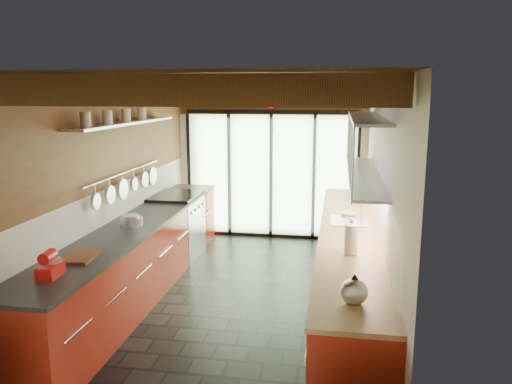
% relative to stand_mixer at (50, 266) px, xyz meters
% --- Properties ---
extents(ground, '(5.50, 5.50, 0.00)m').
position_rel_stand_mixer_xyz_m(ground, '(1.27, 1.90, -1.01)').
color(ground, black).
rests_on(ground, ground).
extents(room_shell, '(5.50, 5.50, 5.50)m').
position_rel_stand_mixer_xyz_m(room_shell, '(1.27, 1.90, 0.64)').
color(room_shell, silver).
rests_on(room_shell, ground).
extents(ceiling_beams, '(3.14, 5.06, 4.90)m').
position_rel_stand_mixer_xyz_m(ceiling_beams, '(1.27, 2.28, 1.45)').
color(ceiling_beams, '#593316').
rests_on(ceiling_beams, ground).
extents(glass_door, '(2.95, 0.10, 2.90)m').
position_rel_stand_mixer_xyz_m(glass_door, '(1.27, 4.59, 0.65)').
color(glass_door, '#C6EAAD').
rests_on(glass_door, ground).
extents(left_counter, '(0.68, 5.00, 0.92)m').
position_rel_stand_mixer_xyz_m(left_counter, '(-0.01, 1.90, -0.55)').
color(left_counter, maroon).
rests_on(left_counter, ground).
extents(range_stove, '(0.66, 0.90, 0.97)m').
position_rel_stand_mixer_xyz_m(range_stove, '(-0.01, 3.35, -0.54)').
color(range_stove, silver).
rests_on(range_stove, ground).
extents(right_counter, '(0.68, 5.00, 0.92)m').
position_rel_stand_mixer_xyz_m(right_counter, '(2.54, 1.90, -0.55)').
color(right_counter, maroon).
rests_on(right_counter, ground).
extents(sink_assembly, '(0.45, 0.52, 0.43)m').
position_rel_stand_mixer_xyz_m(sink_assembly, '(2.56, 2.30, -0.05)').
color(sink_assembly, silver).
rests_on(sink_assembly, right_counter).
extents(upper_cabinets_right, '(0.34, 3.00, 3.00)m').
position_rel_stand_mixer_xyz_m(upper_cabinets_right, '(2.70, 2.20, 0.84)').
color(upper_cabinets_right, silver).
rests_on(upper_cabinets_right, ground).
extents(left_wall_fixtures, '(0.28, 2.60, 0.96)m').
position_rel_stand_mixer_xyz_m(left_wall_fixtures, '(-0.20, 2.15, 0.79)').
color(left_wall_fixtures, silver).
rests_on(left_wall_fixtures, ground).
extents(stand_mixer, '(0.18, 0.28, 0.24)m').
position_rel_stand_mixer_xyz_m(stand_mixer, '(0.00, 0.00, 0.00)').
color(stand_mixer, red).
rests_on(stand_mixer, left_counter).
extents(pot_large, '(0.25, 0.25, 0.13)m').
position_rel_stand_mixer_xyz_m(pot_large, '(0.00, 1.66, -0.03)').
color(pot_large, silver).
rests_on(pot_large, left_counter).
extents(pot_small, '(0.27, 0.27, 0.10)m').
position_rel_stand_mixer_xyz_m(pot_small, '(0.00, 1.70, -0.04)').
color(pot_small, silver).
rests_on(pot_small, left_counter).
extents(cutting_board, '(0.32, 0.43, 0.03)m').
position_rel_stand_mixer_xyz_m(cutting_board, '(0.00, 0.48, -0.08)').
color(cutting_board, brown).
rests_on(cutting_board, left_counter).
extents(kettle, '(0.24, 0.27, 0.24)m').
position_rel_stand_mixer_xyz_m(kettle, '(2.54, -0.13, 0.01)').
color(kettle, silver).
rests_on(kettle, right_counter).
extents(paper_towel, '(0.16, 0.16, 0.35)m').
position_rel_stand_mixer_xyz_m(paper_towel, '(2.54, 1.04, 0.05)').
color(paper_towel, white).
rests_on(paper_towel, right_counter).
extents(soap_bottle, '(0.11, 0.11, 0.20)m').
position_rel_stand_mixer_xyz_m(soap_bottle, '(2.54, 1.69, 0.01)').
color(soap_bottle, silver).
rests_on(soap_bottle, right_counter).
extents(bowl, '(0.21, 0.21, 0.05)m').
position_rel_stand_mixer_xyz_m(bowl, '(2.54, 2.59, -0.07)').
color(bowl, silver).
rests_on(bowl, right_counter).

